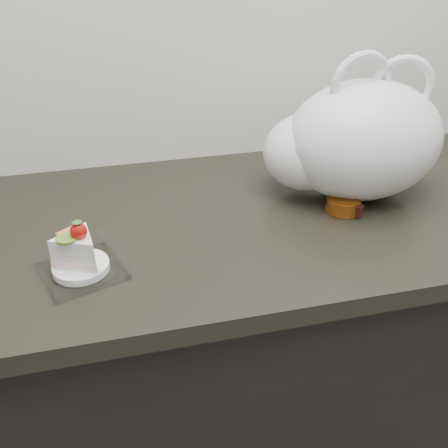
% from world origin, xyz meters
% --- Properties ---
extents(counter, '(2.04, 0.64, 0.90)m').
position_xyz_m(counter, '(0.00, 1.69, 0.45)').
color(counter, black).
rests_on(counter, ground).
extents(cake_tray, '(0.17, 0.17, 0.11)m').
position_xyz_m(cake_tray, '(-0.39, 1.55, 0.93)').
color(cake_tray, white).
rests_on(cake_tray, counter).
extents(mooncake_wrap, '(0.19, 0.19, 0.03)m').
position_xyz_m(mooncake_wrap, '(0.16, 1.65, 0.91)').
color(mooncake_wrap, white).
rests_on(mooncake_wrap, counter).
extents(plastic_bag, '(0.40, 0.29, 0.32)m').
position_xyz_m(plastic_bag, '(0.20, 1.72, 1.03)').
color(plastic_bag, white).
rests_on(plastic_bag, counter).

